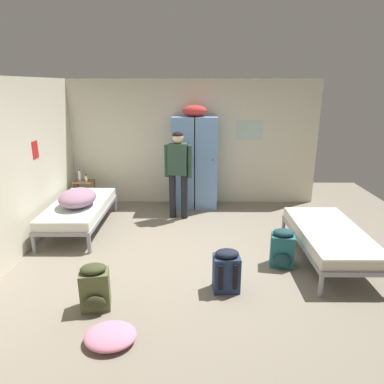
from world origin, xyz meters
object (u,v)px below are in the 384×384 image
at_px(shelf_unit, 85,191).
at_px(bed_left_rear, 79,209).
at_px(lotion_bottle, 86,178).
at_px(backpack_teal, 282,249).
at_px(backpack_navy, 226,271).
at_px(bed_right, 330,236).
at_px(backpack_olive, 95,288).
at_px(clothes_pile_pink, 110,336).
at_px(bedding_heap, 78,198).
at_px(person_traveler, 178,167).
at_px(locker_bank, 195,161).
at_px(water_bottle, 80,175).

bearing_deg(shelf_unit, bed_left_rear, -77.74).
height_order(shelf_unit, lotion_bottle, lotion_bottle).
xyz_separation_m(backpack_teal, backpack_navy, (-0.83, -0.60, 0.00)).
height_order(bed_right, backpack_olive, backpack_olive).
distance_m(shelf_unit, bed_right, 4.77).
distance_m(backpack_teal, backpack_olive, 2.55).
distance_m(shelf_unit, backpack_navy, 4.03).
bearing_deg(clothes_pile_pink, bedding_heap, 112.86).
bearing_deg(backpack_olive, person_traveler, 74.06).
distance_m(shelf_unit, backpack_teal, 4.25).
height_order(locker_bank, backpack_olive, locker_bank).
height_order(bed_right, lotion_bottle, lotion_bottle).
height_order(shelf_unit, backpack_navy, shelf_unit).
bearing_deg(backpack_olive, lotion_bottle, 107.45).
relative_size(backpack_teal, backpack_navy, 1.00).
relative_size(bedding_heap, lotion_bottle, 4.96).
xyz_separation_m(locker_bank, person_traveler, (-0.31, -0.65, 0.02)).
bearing_deg(backpack_olive, locker_bank, 72.30).
xyz_separation_m(bed_left_rear, backpack_navy, (2.40, -1.89, -0.12)).
xyz_separation_m(bed_right, backpack_navy, (-1.54, -0.77, -0.12)).
distance_m(bed_left_rear, lotion_bottle, 1.15).
xyz_separation_m(shelf_unit, bedding_heap, (0.30, -1.31, 0.29)).
relative_size(backpack_teal, backpack_olive, 1.00).
relative_size(locker_bank, bed_right, 1.09).
height_order(shelf_unit, bedding_heap, bedding_heap).
distance_m(backpack_teal, clothes_pile_pink, 2.58).
xyz_separation_m(person_traveler, backpack_olive, (-0.82, -2.87, -0.73)).
relative_size(bed_right, backpack_olive, 3.45).
height_order(person_traveler, clothes_pile_pink, person_traveler).
bearing_deg(shelf_unit, lotion_bottle, -29.74).
bearing_deg(backpack_navy, backpack_teal, 35.89).
distance_m(water_bottle, backpack_navy, 4.12).
relative_size(bed_right, bedding_heap, 2.49).
xyz_separation_m(person_traveler, water_bottle, (-2.04, 0.59, -0.31)).
bearing_deg(bed_right, backpack_olive, -159.14).
bearing_deg(bed_left_rear, backpack_teal, -21.64).
bearing_deg(lotion_bottle, bedding_heap, -79.86).
distance_m(bed_right, backpack_olive, 3.27).
height_order(backpack_olive, clothes_pile_pink, backpack_olive).
relative_size(locker_bank, clothes_pile_pink, 3.98).
distance_m(lotion_bottle, backpack_navy, 3.97).
bearing_deg(backpack_olive, water_bottle, 109.41).
xyz_separation_m(backpack_olive, backpack_navy, (1.51, 0.40, 0.00)).
distance_m(bed_right, lotion_bottle, 4.69).
height_order(shelf_unit, clothes_pile_pink, shelf_unit).
distance_m(backpack_olive, clothes_pile_pink, 0.65).
bearing_deg(locker_bank, backpack_teal, -64.10).
distance_m(lotion_bottle, clothes_pile_pink, 4.21).
bearing_deg(lotion_bottle, backpack_teal, -35.02).
height_order(bed_left_rear, backpack_olive, backpack_olive).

